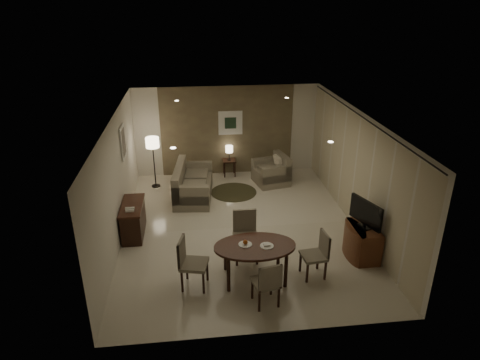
{
  "coord_description": "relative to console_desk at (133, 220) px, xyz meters",
  "views": [
    {
      "loc": [
        -1.08,
        -8.85,
        5.1
      ],
      "look_at": [
        0.0,
        0.2,
        1.15
      ],
      "focal_mm": 32.0,
      "sensor_mm": 36.0,
      "label": 1
    }
  ],
  "objects": [
    {
      "name": "curtain_wall",
      "position": [
        5.17,
        0.0,
        0.95
      ],
      "size": [
        0.08,
        6.7,
        2.58
      ],
      "primitive_type": null,
      "color": "beige",
      "rests_on": "wall_right"
    },
    {
      "name": "plate_a",
      "position": [
        2.33,
        -1.94,
        0.37
      ],
      "size": [
        0.26,
        0.26,
        0.02
      ],
      "primitive_type": "cylinder",
      "color": "white",
      "rests_on": "dining_table"
    },
    {
      "name": "downlight_fl",
      "position": [
        1.09,
        1.8,
        2.31
      ],
      "size": [
        0.1,
        0.1,
        0.01
      ],
      "primitive_type": "cylinder",
      "color": "white",
      "rests_on": "ceiling"
    },
    {
      "name": "dining_table",
      "position": [
        2.51,
        -1.99,
        -0.01
      ],
      "size": [
        1.57,
        0.98,
        0.74
      ],
      "primitive_type": null,
      "color": "#3F2214",
      "rests_on": "floor"
    },
    {
      "name": "armchair",
      "position": [
        3.68,
        2.51,
        0.05
      ],
      "size": [
        1.08,
        1.12,
        0.84
      ],
      "primitive_type": null,
      "rotation": [
        0.0,
        0.0,
        -1.36
      ],
      "color": "gray",
      "rests_on": "floor"
    },
    {
      "name": "downlight_nl",
      "position": [
        1.09,
        -1.8,
        2.31
      ],
      "size": [
        0.1,
        0.1,
        0.01
      ],
      "primitive_type": "cylinder",
      "color": "white",
      "rests_on": "ceiling"
    },
    {
      "name": "chair_far",
      "position": [
        2.43,
        -1.33,
        0.15
      ],
      "size": [
        0.51,
        0.51,
        1.05
      ],
      "primitive_type": null,
      "rotation": [
        0.0,
        0.0,
        -0.01
      ],
      "color": "gray",
      "rests_on": "floor"
    },
    {
      "name": "downlight_fr",
      "position": [
        3.89,
        1.8,
        2.31
      ],
      "size": [
        0.1,
        0.1,
        0.01
      ],
      "primitive_type": "cylinder",
      "color": "white",
      "rests_on": "ceiling"
    },
    {
      "name": "room_shell",
      "position": [
        2.49,
        0.4,
        0.98
      ],
      "size": [
        5.5,
        7.0,
        2.7
      ],
      "color": "beige",
      "rests_on": "ground"
    },
    {
      "name": "table_lamp",
      "position": [
        2.52,
        3.25,
        0.38
      ],
      "size": [
        0.22,
        0.22,
        0.5
      ],
      "primitive_type": null,
      "color": "#FFEAC1",
      "rests_on": "side_table"
    },
    {
      "name": "art_left_canvas",
      "position": [
        -0.21,
        1.2,
        1.48
      ],
      "size": [
        0.01,
        0.46,
        0.64
      ],
      "primitive_type": "cube",
      "color": "gray",
      "rests_on": "wall_left"
    },
    {
      "name": "art_back_frame",
      "position": [
        2.59,
        3.46,
        1.23
      ],
      "size": [
        0.72,
        0.03,
        0.72
      ],
      "primitive_type": "cube",
      "color": "silver",
      "rests_on": "wall_back"
    },
    {
      "name": "tv_cabinet",
      "position": [
        4.89,
        -1.5,
        -0.03
      ],
      "size": [
        0.48,
        0.9,
        0.7
      ],
      "primitive_type": null,
      "color": "brown",
      "rests_on": "floor"
    },
    {
      "name": "chair_near",
      "position": [
        2.6,
        -2.75,
        0.08
      ],
      "size": [
        0.52,
        0.52,
        0.91
      ],
      "primitive_type": null,
      "rotation": [
        0.0,
        0.0,
        3.33
      ],
      "color": "gray",
      "rests_on": "floor"
    },
    {
      "name": "sofa",
      "position": [
        1.41,
        1.85,
        0.07
      ],
      "size": [
        1.97,
        1.13,
        0.89
      ],
      "primitive_type": null,
      "rotation": [
        0.0,
        0.0,
        1.47
      ],
      "color": "gray",
      "rests_on": "floor"
    },
    {
      "name": "taupe_accent",
      "position": [
        2.49,
        3.48,
        0.98
      ],
      "size": [
        3.96,
        0.03,
        2.7
      ],
      "primitive_type": "cube",
      "color": "#766949",
      "rests_on": "wall_back"
    },
    {
      "name": "flat_tv",
      "position": [
        4.87,
        -1.5,
        0.65
      ],
      "size": [
        0.36,
        0.85,
        0.6
      ],
      "primitive_type": null,
      "rotation": [
        0.0,
        0.0,
        0.35
      ],
      "color": "black",
      "rests_on": "tv_cabinet"
    },
    {
      "name": "art_left_frame",
      "position": [
        -0.23,
        1.2,
        1.48
      ],
      "size": [
        0.03,
        0.6,
        0.8
      ],
      "primitive_type": "cube",
      "color": "silver",
      "rests_on": "wall_left"
    },
    {
      "name": "floor_lamp",
      "position": [
        0.33,
        2.67,
        0.36
      ],
      "size": [
        0.37,
        0.37,
        1.48
      ],
      "primitive_type": null,
      "color": "#FFE5B7",
      "rests_on": "floor"
    },
    {
      "name": "plate_b",
      "position": [
        2.73,
        -2.04,
        0.37
      ],
      "size": [
        0.26,
        0.26,
        0.02
      ],
      "primitive_type": "cylinder",
      "color": "white",
      "rests_on": "dining_table"
    },
    {
      "name": "curtain_rod",
      "position": [
        5.17,
        0.0,
        2.27
      ],
      "size": [
        0.03,
        6.8,
        0.03
      ],
      "primitive_type": "cylinder",
      "rotation": [
        1.57,
        0.0,
        0.0
      ],
      "color": "black",
      "rests_on": "wall_right"
    },
    {
      "name": "side_table",
      "position": [
        2.52,
        3.25,
        -0.12
      ],
      "size": [
        0.39,
        0.39,
        0.5
      ],
      "primitive_type": null,
      "color": "black",
      "rests_on": "floor"
    },
    {
      "name": "console_desk",
      "position": [
        0.0,
        0.0,
        0.0
      ],
      "size": [
        0.48,
        1.2,
        0.75
      ],
      "primitive_type": null,
      "color": "#3F2214",
      "rests_on": "floor"
    },
    {
      "name": "art_back_canvas",
      "position": [
        2.59,
        3.44,
        1.23
      ],
      "size": [
        0.34,
        0.01,
        0.34
      ],
      "primitive_type": "cube",
      "color": "black",
      "rests_on": "wall_back"
    },
    {
      "name": "fruit_apple",
      "position": [
        2.33,
        -1.94,
        0.42
      ],
      "size": [
        0.09,
        0.09,
        0.09
      ],
      "primitive_type": "sphere",
      "color": "#A34712",
      "rests_on": "plate_a"
    },
    {
      "name": "telephone",
      "position": [
        0.0,
        -0.3,
        0.43
      ],
      "size": [
        0.2,
        0.14,
        0.09
      ],
      "primitive_type": null,
      "color": "white",
      "rests_on": "console_desk"
    },
    {
      "name": "downlight_nr",
      "position": [
        3.89,
        -1.8,
        2.31
      ],
      "size": [
        0.1,
        0.1,
        0.01
      ],
      "primitive_type": "cylinder",
      "color": "white",
      "rests_on": "ceiling"
    },
    {
      "name": "chair_left",
      "position": [
        1.36,
        -2.11,
        0.13
      ],
      "size": [
        0.58,
        0.58,
        1.0
      ],
      "primitive_type": null,
      "rotation": [
        0.0,
        0.0,
        1.35
      ],
      "color": "gray",
      "rests_on": "floor"
    },
    {
      "name": "round_rug",
      "position": [
        2.52,
        1.99,
        -0.37
      ],
      "size": [
        1.28,
        1.28,
        0.01
      ],
      "primitive_type": "cylinder",
      "color": "#3D3922",
      "rests_on": "floor"
    },
    {
      "name": "napkin",
      "position": [
        2.73,
        -2.04,
        0.39
      ],
      "size": [
        0.12,
        0.08,
        0.03
      ],
      "primitive_type": "cube",
      "color": "white",
      "rests_on": "plate_b"
    },
    {
      "name": "chair_right",
      "position": [
        3.66,
        -2.05,
        0.09
      ],
      "size": [
        0.5,
        0.5,
        0.93
      ],
      "primitive_type": null,
      "rotation": [
        0.0,
        0.0,
        -1.46
      ],
      "color": "gray",
      "rests_on": "floor"
    }
  ]
}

